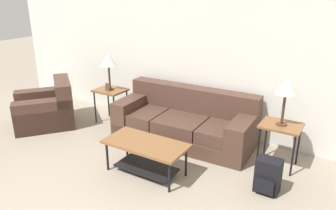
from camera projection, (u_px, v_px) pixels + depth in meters
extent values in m
cube|color=silver|center=(211.00, 56.00, 5.28)|extent=(8.80, 0.06, 2.60)
cube|color=#4C3328|center=(183.00, 134.00, 5.30)|extent=(2.26, 0.99, 0.22)
cube|color=#4C3328|center=(144.00, 114.00, 5.55)|extent=(0.75, 0.85, 0.20)
cube|color=#4C3328|center=(183.00, 123.00, 5.21)|extent=(0.75, 0.85, 0.20)
cube|color=#4C3328|center=(227.00, 132.00, 4.87)|extent=(0.75, 0.85, 0.20)
cube|color=#4C3328|center=(193.00, 99.00, 5.39)|extent=(2.23, 0.33, 0.40)
cube|color=#4C3328|center=(133.00, 113.00, 5.69)|extent=(0.31, 0.93, 0.58)
cube|color=#4C3328|center=(243.00, 137.00, 4.79)|extent=(0.31, 0.93, 0.58)
cube|color=#4C3328|center=(45.00, 114.00, 5.89)|extent=(1.33, 1.34, 0.40)
cube|color=#4C3328|center=(63.00, 91.00, 5.86)|extent=(0.89, 0.78, 0.40)
cube|color=#4C3328|center=(44.00, 104.00, 6.16)|extent=(0.81, 0.92, 0.56)
cube|color=#4C3328|center=(44.00, 116.00, 5.56)|extent=(0.81, 0.92, 0.56)
cube|color=brown|center=(146.00, 144.00, 4.27)|extent=(1.10, 0.55, 0.04)
cylinder|color=black|center=(107.00, 156.00, 4.42)|extent=(0.03, 0.03, 0.42)
cylinder|color=black|center=(169.00, 177.00, 3.94)|extent=(0.03, 0.03, 0.42)
cylinder|color=black|center=(127.00, 144.00, 4.76)|extent=(0.03, 0.03, 0.42)
cylinder|color=black|center=(186.00, 162.00, 4.28)|extent=(0.03, 0.03, 0.42)
cube|color=black|center=(146.00, 167.00, 4.39)|extent=(0.82, 0.38, 0.02)
cube|color=brown|center=(110.00, 90.00, 5.85)|extent=(0.53, 0.44, 0.03)
cylinder|color=black|center=(95.00, 107.00, 5.93)|extent=(0.03, 0.03, 0.59)
cylinder|color=black|center=(114.00, 112.00, 5.71)|extent=(0.03, 0.03, 0.59)
cylinder|color=black|center=(108.00, 101.00, 6.22)|extent=(0.03, 0.03, 0.59)
cylinder|color=black|center=(127.00, 106.00, 6.00)|extent=(0.03, 0.03, 0.59)
cube|color=brown|center=(281.00, 126.00, 4.39)|extent=(0.53, 0.44, 0.03)
cylinder|color=black|center=(258.00, 148.00, 4.46)|extent=(0.03, 0.03, 0.59)
cylinder|color=black|center=(293.00, 156.00, 4.24)|extent=(0.03, 0.03, 0.59)
cylinder|color=black|center=(266.00, 138.00, 4.75)|extent=(0.03, 0.03, 0.59)
cylinder|color=black|center=(298.00, 145.00, 4.53)|extent=(0.03, 0.03, 0.59)
cylinder|color=#472D1E|center=(110.00, 89.00, 5.85)|extent=(0.14, 0.14, 0.02)
cylinder|color=#472D1E|center=(109.00, 77.00, 5.77)|extent=(0.04, 0.04, 0.42)
cone|color=white|center=(108.00, 59.00, 5.66)|extent=(0.29, 0.29, 0.22)
cylinder|color=#472D1E|center=(281.00, 124.00, 4.38)|extent=(0.14, 0.14, 0.02)
cylinder|color=#472D1E|center=(283.00, 109.00, 4.31)|extent=(0.04, 0.04, 0.42)
cone|color=white|center=(287.00, 86.00, 4.20)|extent=(0.29, 0.29, 0.22)
cube|color=black|center=(268.00, 175.00, 3.96)|extent=(0.29, 0.21, 0.44)
cube|color=black|center=(264.00, 187.00, 3.89)|extent=(0.22, 0.05, 0.18)
cylinder|color=black|center=(265.00, 167.00, 4.09)|extent=(0.02, 0.02, 0.33)
cylinder|color=black|center=(278.00, 171.00, 4.01)|extent=(0.02, 0.02, 0.33)
cube|color=#4C3828|center=(108.00, 87.00, 5.77)|extent=(0.10, 0.04, 0.13)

